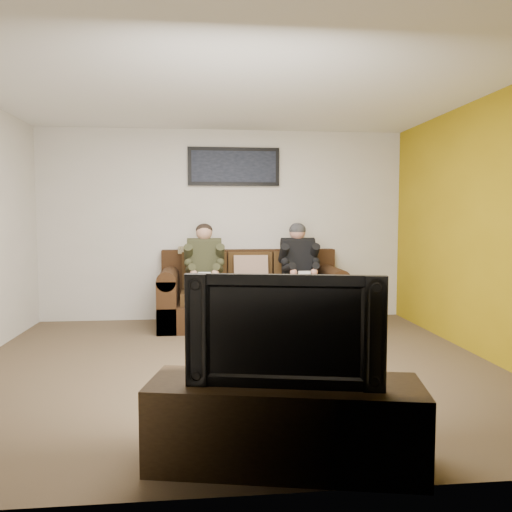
{
  "coord_description": "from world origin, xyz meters",
  "views": [
    {
      "loc": [
        -0.27,
        -4.66,
        1.4
      ],
      "look_at": [
        0.33,
        1.2,
        0.95
      ],
      "focal_mm": 35.0,
      "sensor_mm": 36.0,
      "label": 1
    }
  ],
  "objects": [
    {
      "name": "cat",
      "position": [
        0.29,
        1.61,
        0.57
      ],
      "size": [
        0.66,
        0.26,
        0.24
      ],
      "color": "#44341A",
      "rests_on": "sofa"
    },
    {
      "name": "accent_wall_right",
      "position": [
        2.49,
        0.0,
        1.3
      ],
      "size": [
        0.0,
        4.5,
        4.5
      ],
      "primitive_type": "plane",
      "rotation": [
        1.57,
        0.0,
        -1.57
      ],
      "color": "#AB8C11",
      "rests_on": "ground"
    },
    {
      "name": "wall_front",
      "position": [
        0.0,
        -2.25,
        1.3
      ],
      "size": [
        5.0,
        0.0,
        5.0
      ],
      "primitive_type": "plane",
      "rotation": [
        -1.57,
        0.0,
        0.0
      ],
      "color": "beige",
      "rests_on": "ground"
    },
    {
      "name": "tv_stand",
      "position": [
        0.17,
        -1.95,
        0.24
      ],
      "size": [
        1.6,
        0.79,
        0.48
      ],
      "primitive_type": "cube",
      "rotation": [
        0.0,
        0.0,
        -0.2
      ],
      "color": "black",
      "rests_on": "ground"
    },
    {
      "name": "person_left",
      "position": [
        -0.28,
        1.64,
        0.76
      ],
      "size": [
        0.51,
        0.87,
        1.33
      ],
      "color": "#79684C",
      "rests_on": "sofa"
    },
    {
      "name": "person_right",
      "position": [
        0.94,
        1.64,
        0.76
      ],
      "size": [
        0.51,
        0.86,
        1.34
      ],
      "color": "black",
      "rests_on": "sofa"
    },
    {
      "name": "ceiling",
      "position": [
        0.0,
        0.0,
        2.6
      ],
      "size": [
        5.0,
        5.0,
        0.0
      ],
      "primitive_type": "plane",
      "rotation": [
        3.14,
        0.0,
        0.0
      ],
      "color": "silver",
      "rests_on": "ground"
    },
    {
      "name": "throw_blanket",
      "position": [
        -0.39,
        2.13,
        0.97
      ],
      "size": [
        0.48,
        0.24,
        0.09
      ],
      "primitive_type": "cube",
      "color": "tan",
      "rests_on": "sofa"
    },
    {
      "name": "television",
      "position": [
        0.17,
        -1.95,
        0.79
      ],
      "size": [
        1.08,
        0.35,
        0.62
      ],
      "primitive_type": "imported",
      "rotation": [
        0.0,
        0.0,
        -0.2
      ],
      "color": "black",
      "rests_on": "tv_stand"
    },
    {
      "name": "wall_back",
      "position": [
        0.0,
        2.25,
        1.3
      ],
      "size": [
        5.0,
        0.0,
        5.0
      ],
      "primitive_type": "plane",
      "rotation": [
        1.57,
        0.0,
        0.0
      ],
      "color": "beige",
      "rests_on": "ground"
    },
    {
      "name": "sofa",
      "position": [
        0.33,
        1.83,
        0.37
      ],
      "size": [
        2.36,
        1.02,
        0.97
      ],
      "color": "#311D0E",
      "rests_on": "ground"
    },
    {
      "name": "floor",
      "position": [
        0.0,
        0.0,
        0.0
      ],
      "size": [
        5.0,
        5.0,
        0.0
      ],
      "primitive_type": "plane",
      "color": "brown",
      "rests_on": "ground"
    },
    {
      "name": "wall_right",
      "position": [
        2.5,
        0.0,
        1.3
      ],
      "size": [
        0.0,
        4.5,
        4.5
      ],
      "primitive_type": "plane",
      "rotation": [
        1.57,
        0.0,
        -1.57
      ],
      "color": "beige",
      "rests_on": "ground"
    },
    {
      "name": "framed_poster",
      "position": [
        0.13,
        2.22,
        2.1
      ],
      "size": [
        1.25,
        0.05,
        0.52
      ],
      "color": "black",
      "rests_on": "wall_back"
    },
    {
      "name": "throw_pillow",
      "position": [
        0.33,
        1.88,
        0.69
      ],
      "size": [
        0.45,
        0.22,
        0.45
      ],
      "primitive_type": "cube",
      "rotation": [
        -0.21,
        0.0,
        0.0
      ],
      "color": "#9B7A65",
      "rests_on": "sofa"
    }
  ]
}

